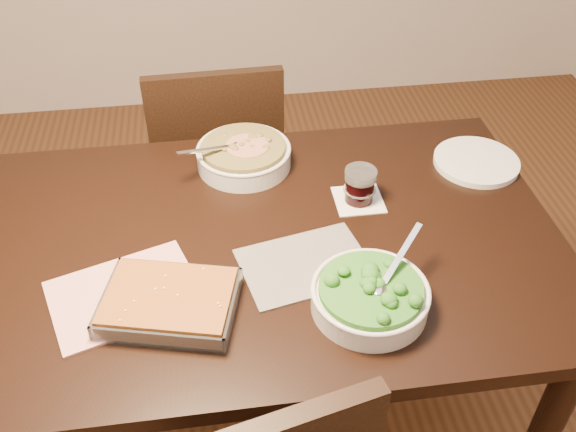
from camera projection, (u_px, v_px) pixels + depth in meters
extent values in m
plane|color=#462714|center=(271.00, 418.00, 1.99)|extent=(4.00, 4.00, 0.00)
cube|color=black|center=(266.00, 245.00, 1.52)|extent=(1.40, 0.90, 0.04)
cube|color=black|center=(266.00, 266.00, 1.57)|extent=(1.26, 0.76, 0.08)
cylinder|color=black|center=(55.00, 273.00, 1.98)|extent=(0.07, 0.07, 0.71)
cylinder|color=black|center=(443.00, 236.00, 2.11)|extent=(0.07, 0.07, 0.71)
cube|color=#B23236|center=(125.00, 294.00, 1.37)|extent=(0.36, 0.31, 0.01)
cube|color=#28272F|center=(305.00, 265.00, 1.44)|extent=(0.32, 0.26, 0.01)
cube|color=white|center=(358.00, 200.00, 1.62)|extent=(0.12, 0.12, 0.00)
cylinder|color=silver|center=(244.00, 158.00, 1.72)|extent=(0.25, 0.25, 0.05)
torus|color=silver|center=(243.00, 149.00, 1.70)|extent=(0.25, 0.25, 0.01)
cylinder|color=#3B2F10|center=(243.00, 148.00, 1.70)|extent=(0.22, 0.22, 0.02)
cube|color=silver|center=(219.00, 154.00, 1.65)|extent=(0.14, 0.09, 0.05)
cylinder|color=maroon|center=(247.00, 146.00, 1.69)|extent=(0.12, 0.12, 0.00)
cylinder|color=silver|center=(370.00, 299.00, 1.33)|extent=(0.24, 0.24, 0.05)
torus|color=silver|center=(371.00, 290.00, 1.31)|extent=(0.25, 0.25, 0.01)
cylinder|color=#1E4E12|center=(371.00, 289.00, 1.31)|extent=(0.22, 0.22, 0.02)
cube|color=silver|center=(389.00, 262.00, 1.35)|extent=(0.12, 0.13, 0.05)
cube|color=silver|center=(171.00, 310.00, 1.34)|extent=(0.31, 0.26, 0.01)
cube|color=#622C0E|center=(169.00, 301.00, 1.32)|extent=(0.29, 0.24, 0.04)
cube|color=silver|center=(181.00, 270.00, 1.40)|extent=(0.27, 0.07, 0.04)
cube|color=silver|center=(157.00, 340.00, 1.25)|extent=(0.27, 0.07, 0.04)
cube|color=silver|center=(233.00, 308.00, 1.31)|extent=(0.06, 0.20, 0.04)
cube|color=silver|center=(107.00, 297.00, 1.33)|extent=(0.06, 0.20, 0.04)
cylinder|color=black|center=(359.00, 189.00, 1.60)|extent=(0.07, 0.07, 0.07)
cylinder|color=silver|center=(361.00, 175.00, 1.57)|extent=(0.08, 0.08, 0.02)
cylinder|color=white|center=(476.00, 162.00, 1.74)|extent=(0.23, 0.23, 0.02)
cube|color=black|center=(218.00, 166.00, 2.29)|extent=(0.43, 0.43, 0.04)
cylinder|color=black|center=(262.00, 181.00, 2.59)|extent=(0.04, 0.04, 0.41)
cylinder|color=black|center=(275.00, 239.00, 2.32)|extent=(0.04, 0.04, 0.41)
cylinder|color=black|center=(173.00, 190.00, 2.55)|extent=(0.04, 0.04, 0.41)
cylinder|color=black|center=(177.00, 250.00, 2.28)|extent=(0.04, 0.04, 0.41)
cube|color=black|center=(218.00, 138.00, 2.00)|extent=(0.42, 0.05, 0.45)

